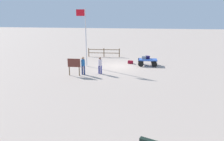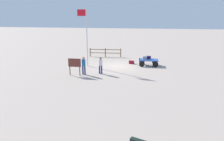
{
  "view_description": "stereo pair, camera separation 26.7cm",
  "coord_description": "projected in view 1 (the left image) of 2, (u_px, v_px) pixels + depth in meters",
  "views": [
    {
      "loc": [
        -2.72,
        22.06,
        5.46
      ],
      "look_at": [
        -0.39,
        6.0,
        1.11
      ],
      "focal_mm": 34.12,
      "sensor_mm": 36.0,
      "label": 1
    },
    {
      "loc": [
        -2.98,
        22.02,
        5.46
      ],
      "look_at": [
        -0.39,
        6.0,
        1.11
      ],
      "focal_mm": 34.12,
      "sensor_mm": 36.0,
      "label": 2
    }
  ],
  "objects": [
    {
      "name": "ground_plane",
      "position": [
        116.0,
        66.0,
        22.88
      ],
      "size": [
        120.0,
        120.0,
        0.0
      ],
      "primitive_type": "plane",
      "color": "#B5A090"
    },
    {
      "name": "worker_trailing",
      "position": [
        100.0,
        64.0,
        19.72
      ],
      "size": [
        0.39,
        0.39,
        1.59
      ],
      "color": "navy",
      "rests_on": "ground"
    },
    {
      "name": "worker_lead",
      "position": [
        83.0,
        64.0,
        19.43
      ],
      "size": [
        0.37,
        0.37,
        1.68
      ],
      "color": "navy",
      "rests_on": "ground"
    },
    {
      "name": "wooden_fence",
      "position": [
        104.0,
        52.0,
        27.63
      ],
      "size": [
        4.13,
        0.33,
        1.11
      ],
      "color": "brown",
      "rests_on": "ground"
    },
    {
      "name": "signboard",
      "position": [
        74.0,
        64.0,
        19.13
      ],
      "size": [
        1.16,
        0.09,
        1.56
      ],
      "color": "#4C3319",
      "rests_on": "ground"
    },
    {
      "name": "suitcase_dark",
      "position": [
        130.0,
        62.0,
        23.95
      ],
      "size": [
        0.6,
        0.41,
        0.33
      ],
      "color": "maroon",
      "rests_on": "ground"
    },
    {
      "name": "suitcase_tan",
      "position": [
        147.0,
        57.0,
        23.24
      ],
      "size": [
        0.57,
        0.49,
        0.3
      ],
      "color": "#23184F",
      "rests_on": "luggage_cart"
    },
    {
      "name": "luggage_cart",
      "position": [
        147.0,
        61.0,
        22.97
      ],
      "size": [
        2.04,
        1.32,
        0.69
      ],
      "color": "#2F54AB",
      "rests_on": "ground"
    },
    {
      "name": "suitcase_maroon",
      "position": [
        144.0,
        58.0,
        23.03
      ],
      "size": [
        0.47,
        0.35,
        0.32
      ],
      "color": "gray",
      "rests_on": "luggage_cart"
    },
    {
      "name": "flagpole",
      "position": [
        85.0,
        32.0,
        21.93
      ],
      "size": [
        1.01,
        0.18,
        5.97
      ],
      "color": "silver",
      "rests_on": "ground"
    }
  ]
}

